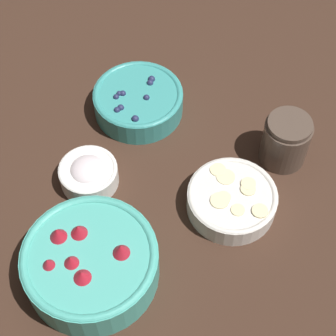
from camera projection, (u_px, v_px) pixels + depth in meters
ground_plane at (140, 145)px, 1.09m from camera, size 4.00×4.00×0.00m
bowl_strawberries at (90, 262)px, 0.90m from camera, size 0.22×0.22×0.09m
bowl_blueberries at (138, 100)px, 1.11m from camera, size 0.18×0.18×0.06m
bowl_bananas at (232, 199)px, 0.99m from camera, size 0.16×0.16×0.05m
bowl_cream at (88, 172)px, 1.02m from camera, size 0.11×0.11×0.05m
jar_chocolate at (285, 142)px, 1.04m from camera, size 0.09×0.09×0.10m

